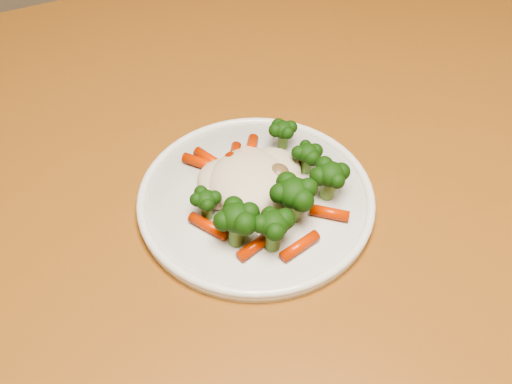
# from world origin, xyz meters

# --- Properties ---
(dining_table) EXTENTS (1.30, 0.88, 0.75)m
(dining_table) POSITION_xyz_m (0.35, 0.08, 0.66)
(dining_table) COLOR #925721
(dining_table) RESTS_ON ground
(plate) EXTENTS (0.26, 0.26, 0.01)m
(plate) POSITION_xyz_m (0.34, 0.00, 0.76)
(plate) COLOR white
(plate) RESTS_ON dining_table
(meal) EXTENTS (0.18, 0.18, 0.05)m
(meal) POSITION_xyz_m (0.35, -0.01, 0.78)
(meal) COLOR beige
(meal) RESTS_ON plate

